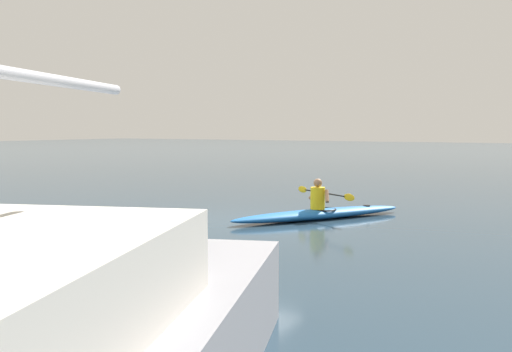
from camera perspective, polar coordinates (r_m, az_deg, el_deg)
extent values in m
plane|color=#233847|center=(13.82, -1.92, -4.56)|extent=(160.00, 160.00, 0.00)
ellipsoid|color=#1959A5|center=(14.30, 6.33, -3.76)|extent=(3.11, 4.57, 0.25)
torus|color=black|center=(14.36, 6.77, -3.30)|extent=(0.84, 0.84, 0.04)
cylinder|color=black|center=(15.17, 10.93, -2.89)|extent=(0.18, 0.18, 0.02)
cylinder|color=yellow|center=(14.21, 6.14, -2.20)|extent=(0.36, 0.36, 0.54)
sphere|color=#936B4C|center=(14.17, 6.15, -0.68)|extent=(0.21, 0.21, 0.21)
cylinder|color=black|center=(14.31, 6.80, -1.69)|extent=(1.71, 1.04, 0.03)
ellipsoid|color=gold|center=(15.12, 4.64, -1.33)|extent=(0.36, 0.24, 0.17)
ellipsoid|color=gold|center=(13.52, 9.23, -2.10)|extent=(0.36, 0.24, 0.17)
cylinder|color=#936B4C|center=(14.47, 5.78, -1.78)|extent=(0.32, 0.13, 0.34)
cylinder|color=#936B4C|center=(14.02, 7.06, -2.01)|extent=(0.22, 0.29, 0.34)
cylinder|color=silver|center=(4.12, -23.97, 9.41)|extent=(1.33, 3.39, 0.09)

